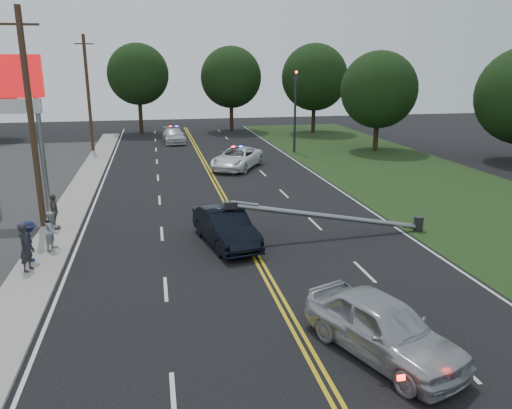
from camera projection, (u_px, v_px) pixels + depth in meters
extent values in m
plane|color=black|center=(300.00, 337.00, 14.31)|extent=(120.00, 120.00, 0.00)
cube|color=#9B958C|center=(54.00, 239.00, 22.10)|extent=(1.80, 70.00, 0.12)
cube|color=black|center=(492.00, 212.00, 26.34)|extent=(12.00, 80.00, 0.01)
cube|color=gold|center=(241.00, 228.00, 23.74)|extent=(0.36, 80.00, 0.00)
cylinder|color=gray|center=(42.00, 149.00, 24.76)|extent=(0.24, 0.24, 7.00)
cube|color=red|center=(7.00, 76.00, 23.58)|extent=(3.20, 0.35, 2.00)
cube|color=white|center=(10.00, 106.00, 23.96)|extent=(2.80, 0.30, 0.70)
cylinder|color=#2D2D30|center=(295.00, 112.00, 43.25)|extent=(0.20, 0.20, 7.00)
cube|color=#2D2D30|center=(296.00, 76.00, 42.40)|extent=(0.28, 0.28, 0.90)
sphere|color=#FF0C07|center=(296.00, 72.00, 42.17)|extent=(0.22, 0.22, 0.22)
cylinder|color=#2D2D30|center=(418.00, 224.00, 23.32)|extent=(0.44, 0.44, 0.70)
cylinder|color=gray|center=(329.00, 217.00, 22.30)|extent=(8.90, 0.24, 1.80)
cube|color=#2D2D30|center=(231.00, 205.00, 21.23)|extent=(0.55, 0.32, 0.30)
cylinder|color=#382619|center=(31.00, 123.00, 22.49)|extent=(0.28, 0.28, 10.00)
cube|color=#382619|center=(19.00, 24.00, 21.35)|extent=(1.60, 0.10, 0.10)
cylinder|color=#382619|center=(88.00, 95.00, 43.23)|extent=(0.28, 0.28, 10.00)
cube|color=#382619|center=(84.00, 44.00, 42.09)|extent=(1.60, 0.10, 0.10)
cylinder|color=black|center=(141.00, 116.00, 55.95)|extent=(0.44, 0.44, 3.76)
sphere|color=black|center=(138.00, 74.00, 54.70)|extent=(6.67, 6.67, 6.67)
cylinder|color=black|center=(231.00, 115.00, 58.05)|extent=(0.44, 0.44, 3.54)
sphere|color=black|center=(231.00, 77.00, 56.87)|extent=(6.93, 6.93, 6.93)
cylinder|color=black|center=(313.00, 117.00, 56.66)|extent=(0.44, 0.44, 3.56)
sphere|color=black|center=(315.00, 77.00, 55.48)|extent=(7.36, 7.36, 7.36)
cylinder|color=black|center=(376.00, 133.00, 44.88)|extent=(0.44, 0.44, 3.12)
sphere|color=black|center=(379.00, 90.00, 43.85)|extent=(6.72, 6.72, 6.72)
imported|color=black|center=(226.00, 227.00, 21.50)|extent=(2.56, 4.98, 1.56)
imported|color=#ACAFB5|center=(383.00, 327.00, 13.25)|extent=(3.58, 5.18, 1.64)
imported|color=white|center=(237.00, 158.00, 37.24)|extent=(5.02, 6.09, 1.54)
imported|color=silver|center=(174.00, 136.00, 49.38)|extent=(2.24, 4.99, 1.42)
imported|color=#25232B|center=(26.00, 247.00, 18.41)|extent=(0.62, 0.77, 1.83)
imported|color=#B5B6BA|center=(53.00, 230.00, 20.59)|extent=(0.84, 0.95, 1.63)
imported|color=#1B2143|center=(30.00, 241.00, 19.35)|extent=(0.90, 1.18, 1.62)
imported|color=#63574F|center=(54.00, 212.00, 23.12)|extent=(0.64, 1.06, 1.68)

